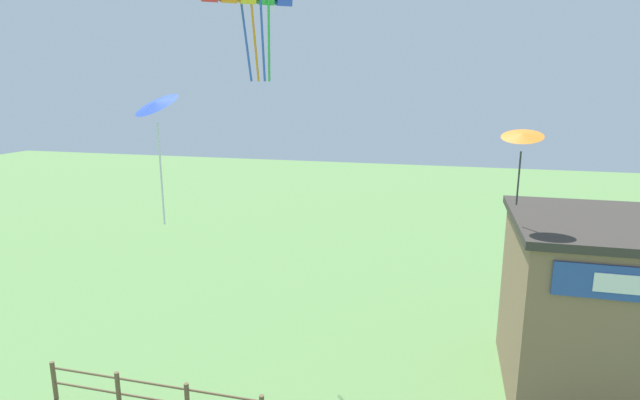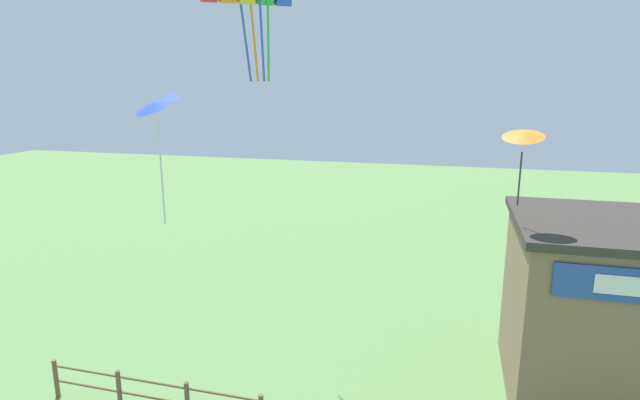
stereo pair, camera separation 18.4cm
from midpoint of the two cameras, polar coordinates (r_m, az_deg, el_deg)
kite_orange_delta at (r=14.85m, az=22.55°, el=6.68°), size 1.33×1.32×2.17m
kite_blue_delta at (r=14.20m, az=-17.79°, el=10.10°), size 1.65×1.62×3.66m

